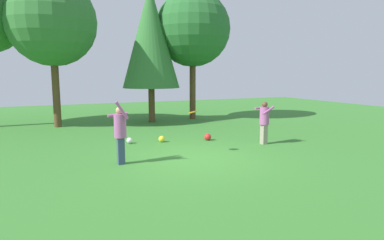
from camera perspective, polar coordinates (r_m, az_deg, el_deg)
name	(u,v)px	position (r m, az deg, el deg)	size (l,w,h in m)	color
ground_plane	(194,158)	(9.88, 0.30, -6.76)	(40.00, 40.00, 0.00)	#387A2D
person_thrower	(120,130)	(9.29, -12.55, -1.74)	(0.58, 0.53, 1.81)	#38476B
person_catcher	(264,119)	(11.98, 12.64, 0.14)	(0.57, 0.53, 1.55)	gray
frisbee	(193,112)	(10.17, 0.15, 1.39)	(0.36, 0.36, 0.11)	orange
ball_yellow	(162,139)	(12.20, -5.36, -3.34)	(0.24, 0.24, 0.24)	yellow
ball_white	(130,141)	(12.13, -10.97, -3.58)	(0.22, 0.22, 0.22)	white
ball_red	(208,137)	(12.48, 2.79, -2.99)	(0.27, 0.27, 0.27)	red
tree_center	(151,37)	(17.36, -7.34, 14.34)	(2.97, 2.97, 7.10)	brown
tree_right	(193,29)	(18.47, 0.11, 15.74)	(4.14, 4.14, 7.08)	brown
tree_left	(52,22)	(16.90, -23.48, 15.54)	(4.08, 4.08, 6.97)	brown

